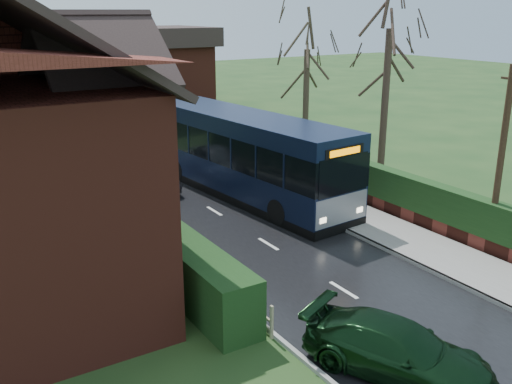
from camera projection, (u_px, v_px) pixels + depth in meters
ground at (303, 266)px, 18.09m from camera, size 140.00×140.00×0.00m
road at (174, 186)px, 26.18m from camera, size 6.00×100.00×0.02m
pavement at (253, 172)px, 28.30m from camera, size 2.50×100.00×0.14m
kerb_right at (231, 176)px, 27.69m from camera, size 0.12×100.00×0.14m
kerb_left at (109, 196)px, 24.64m from camera, size 0.12×100.00×0.10m
front_hedge at (129, 218)px, 19.94m from camera, size 1.20×16.00×1.60m
picket_fence at (149, 223)px, 20.42m from camera, size 0.10×16.00×0.90m
right_wall_hedge at (279, 150)px, 28.79m from camera, size 0.60×50.00×1.80m
bus at (246, 156)px, 24.48m from camera, size 3.77×11.88×3.55m
car_silver at (140, 175)px, 25.38m from camera, size 2.74×4.61×1.47m
car_green at (397, 350)px, 12.51m from camera, size 3.31×4.58×1.23m
car_distant at (29, 92)px, 51.81m from camera, size 2.90×4.21×1.32m
bus_stop_sign at (319, 168)px, 21.84m from camera, size 0.10×0.45×2.98m
telegraph_pole at (500, 163)px, 18.01m from camera, size 0.21×0.80×6.20m
tree_right_near at (391, 17)px, 25.20m from camera, size 4.61×4.61×9.96m
tree_right_far at (307, 41)px, 28.75m from camera, size 4.32×4.32×8.35m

